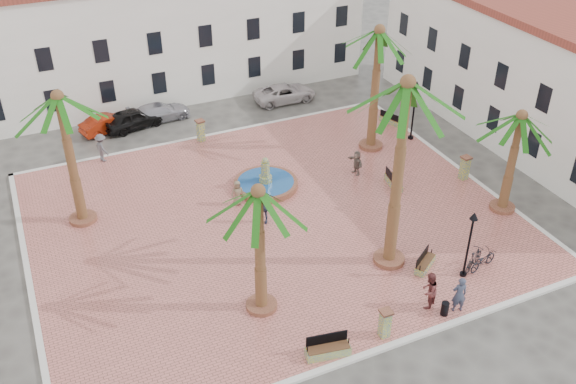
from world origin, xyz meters
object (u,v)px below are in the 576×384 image
object	(u,v)px
pedestrian_north	(102,148)
car_red	(107,123)
fountain	(266,183)
bench_se	(425,264)
pedestrian_fountain_a	(237,193)
bench_s	(328,350)
lamppost_e	(415,100)
cyclist_a	(459,294)
palm_sw	(259,207)
lamppost_s	(471,234)
bicycle_b	(474,259)
palm_ne	(379,44)
bench_e	(393,182)
bollard_n	(201,130)
pedestrian_east	(357,163)
bollard_e	(465,167)
cyclist_b	(429,290)
palm_s	(406,103)
palm_e	(519,128)
car_white	(285,93)
bollard_se	(385,323)
car_black	(134,118)
car_silver	(159,112)
bench_ne	(390,120)
litter_bin	(445,309)
pedestrian_fountain_b	(263,208)
bicycle_a	(483,260)
palm_nw	(61,111)

from	to	relation	value
pedestrian_north	car_red	world-z (taller)	pedestrian_north
fountain	bench_se	world-z (taller)	fountain
pedestrian_fountain_a	bench_s	bearing A→B (deg)	-89.71
lamppost_e	cyclist_a	bearing A→B (deg)	-116.39
palm_sw	lamppost_s	xyz separation A→B (m)	(9.99, -2.03, -3.09)
bench_s	bicycle_b	size ratio (longest dim) A/B	1.10
palm_ne	bench_e	distance (m)	8.48
pedestrian_north	bollard_n	bearing A→B (deg)	-110.83
bench_e	pedestrian_east	world-z (taller)	pedestrian_east
bicycle_b	pedestrian_fountain_a	distance (m)	13.51
bollard_e	cyclist_b	world-z (taller)	cyclist_b
bench_e	palm_s	bearing A→B (deg)	157.24
palm_ne	lamppost_e	distance (m)	5.29
lamppost_s	car_red	xyz separation A→B (m)	(-12.93, 23.21, -2.08)
palm_e	pedestrian_east	bearing A→B (deg)	129.80
car_white	bollard_se	bearing A→B (deg)	166.32
palm_s	bench_e	distance (m)	11.27
fountain	car_black	distance (m)	12.53
palm_s	bollard_se	size ratio (longest dim) A/B	6.94
bench_s	lamppost_s	size ratio (longest dim) A/B	0.53
bollard_e	car_silver	distance (m)	21.79
bench_se	car_silver	distance (m)	23.45
palm_ne	bench_ne	distance (m)	7.94
bollard_n	litter_bin	size ratio (longest dim) A/B	2.20
bench_ne	fountain	bearing A→B (deg)	90.39
palm_ne	bollard_e	size ratio (longest dim) A/B	5.40
palm_e	fountain	bearing A→B (deg)	145.81
bollard_se	pedestrian_north	xyz separation A→B (m)	(-8.31, 20.80, 0.19)
bollard_n	cyclist_b	size ratio (longest dim) A/B	0.81
bench_e	bollard_se	distance (m)	12.68
pedestrian_fountain_b	bollard_se	bearing A→B (deg)	-48.25
palm_sw	bench_e	xyz separation A→B (m)	(11.33, 6.56, -5.39)
bench_e	lamppost_e	size ratio (longest dim) A/B	0.43
palm_sw	car_red	bearing A→B (deg)	97.91
palm_ne	lamppost_s	bearing A→B (deg)	-101.00
bench_se	bench_ne	xyz separation A→B (m)	(7.08, 14.56, 0.00)
pedestrian_fountain_b	pedestrian_east	world-z (taller)	pedestrian_fountain_b
palm_ne	bicycle_a	xyz separation A→B (m)	(-1.40, -13.31, -6.65)
bicycle_a	cyclist_b	xyz separation A→B (m)	(-4.13, -1.19, 0.46)
palm_nw	bicycle_a	xyz separation A→B (m)	(17.60, -12.56, -6.20)
car_black	car_white	bearing A→B (deg)	-104.22
bollard_n	bollard_e	world-z (taller)	bollard_e
lamppost_e	car_red	distance (m)	21.25
bollard_n	car_black	world-z (taller)	bollard_n
bicycle_b	pedestrian_east	xyz separation A→B (m)	(-0.82, 10.46, 0.24)
palm_s	car_white	world-z (taller)	palm_s
bollard_se	litter_bin	xyz separation A→B (m)	(3.23, 0.00, -0.41)
lamppost_e	cyclist_a	distance (m)	17.03
pedestrian_fountain_a	pedestrian_north	size ratio (longest dim) A/B	0.81
pedestrian_fountain_a	pedestrian_north	world-z (taller)	pedestrian_north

